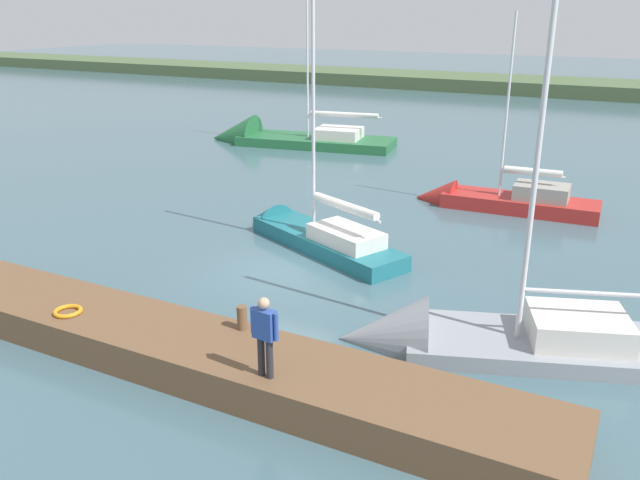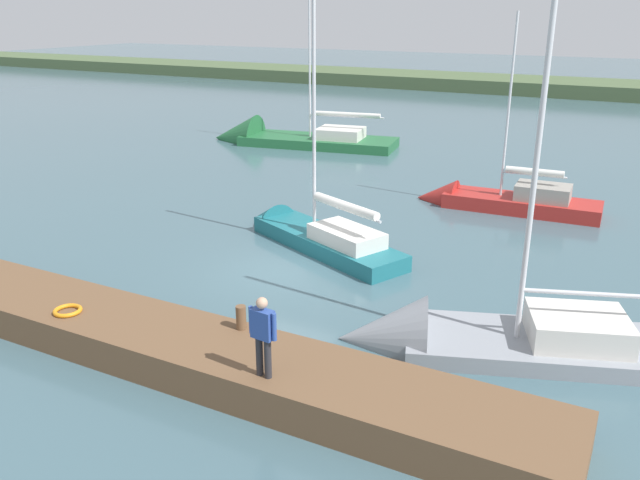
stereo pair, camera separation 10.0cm
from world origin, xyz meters
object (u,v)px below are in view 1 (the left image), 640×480
at_px(mooring_post_near, 242,318).
at_px(life_ring_buoy, 68,311).
at_px(sailboat_inner_slip, 496,204).
at_px(sailboat_far_right, 311,237).
at_px(person_on_dock, 265,332).
at_px(sailboat_mid_channel, 479,344).
at_px(sailboat_behind_pier, 277,141).

relative_size(mooring_post_near, life_ring_buoy, 0.83).
distance_m(mooring_post_near, life_ring_buoy, 4.22).
height_order(life_ring_buoy, sailboat_inner_slip, sailboat_inner_slip).
xyz_separation_m(life_ring_buoy, sailboat_inner_slip, (-6.27, -15.69, -0.67)).
bearing_deg(sailboat_far_right, life_ring_buoy, 102.81).
bearing_deg(person_on_dock, life_ring_buoy, 93.32).
bearing_deg(sailboat_inner_slip, person_on_dock, 84.73).
bearing_deg(person_on_dock, sailboat_mid_channel, -29.48).
bearing_deg(person_on_dock, sailboat_far_right, 28.68).
xyz_separation_m(sailboat_far_right, person_on_dock, (-3.82, 8.92, 1.53)).
distance_m(sailboat_inner_slip, person_on_dock, 15.99).
relative_size(life_ring_buoy, sailboat_mid_channel, 0.06).
bearing_deg(life_ring_buoy, person_on_dock, 177.85).
bearing_deg(sailboat_behind_pier, person_on_dock, 110.96).
bearing_deg(life_ring_buoy, sailboat_behind_pier, -70.46).
distance_m(sailboat_inner_slip, sailboat_far_right, 8.33).
xyz_separation_m(sailboat_far_right, sailboat_behind_pier, (9.82, -14.12, -0.03)).
bearing_deg(sailboat_inner_slip, sailboat_behind_pier, -29.07).
xyz_separation_m(sailboat_behind_pier, person_on_dock, (-13.64, 23.04, 1.56)).
relative_size(mooring_post_near, sailboat_behind_pier, 0.05).
relative_size(mooring_post_near, sailboat_far_right, 0.06).
distance_m(life_ring_buoy, sailboat_inner_slip, 16.90).
bearing_deg(sailboat_far_right, sailboat_mid_channel, 170.53).
distance_m(sailboat_inner_slip, sailboat_behind_pier, 16.05).
xyz_separation_m(mooring_post_near, sailboat_mid_channel, (-4.56, -2.96, -0.93)).
xyz_separation_m(life_ring_buoy, sailboat_far_right, (-1.71, -8.71, -0.63)).
relative_size(life_ring_buoy, sailboat_far_right, 0.08).
distance_m(sailboat_behind_pier, sailboat_mid_channel, 25.04).
xyz_separation_m(mooring_post_near, life_ring_buoy, (4.04, 1.22, -0.22)).
bearing_deg(mooring_post_near, sailboat_behind_pier, -60.68).
relative_size(life_ring_buoy, sailboat_behind_pier, 0.06).
distance_m(mooring_post_near, sailboat_behind_pier, 24.81).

